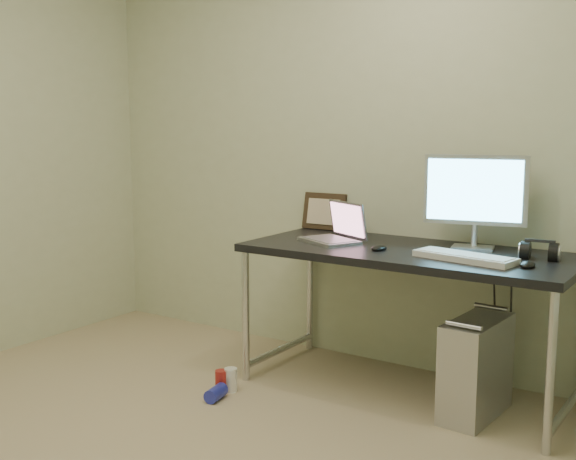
{
  "coord_description": "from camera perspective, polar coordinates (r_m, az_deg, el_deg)",
  "views": [
    {
      "loc": [
        2.04,
        -1.92,
        1.4
      ],
      "look_at": [
        0.07,
        1.04,
        0.85
      ],
      "focal_mm": 45.0,
      "sensor_mm": 36.0,
      "label": 1
    }
  ],
  "objects": [
    {
      "name": "wall_back",
      "position": [
        4.2,
        4.63,
        6.73
      ],
      "size": [
        3.5,
        0.02,
        2.5
      ],
      "primitive_type": "cube",
      "color": "beige",
      "rests_on": "ground"
    },
    {
      "name": "desk",
      "position": [
        3.69,
        9.53,
        -2.66
      ],
      "size": [
        1.66,
        0.73,
        0.75
      ],
      "color": "black",
      "rests_on": "ground"
    },
    {
      "name": "tower_computer",
      "position": [
        3.58,
        14.64,
        -10.48
      ],
      "size": [
        0.23,
        0.46,
        0.5
      ],
      "rotation": [
        0.0,
        0.0,
        -0.07
      ],
      "color": "#B8B8BD",
      "rests_on": "ground"
    },
    {
      "name": "cable_a",
      "position": [
        3.92,
        16.03,
        -6.34
      ],
      "size": [
        0.01,
        0.16,
        0.69
      ],
      "primitive_type": "cylinder",
      "rotation": [
        0.21,
        0.0,
        0.0
      ],
      "color": "black",
      "rests_on": "ground"
    },
    {
      "name": "cable_b",
      "position": [
        3.88,
        17.2,
        -6.85
      ],
      "size": [
        0.02,
        0.11,
        0.71
      ],
      "primitive_type": "cylinder",
      "rotation": [
        0.14,
        0.0,
        0.09
      ],
      "color": "black",
      "rests_on": "ground"
    },
    {
      "name": "can_red",
      "position": [
        3.82,
        -5.3,
        -11.8
      ],
      "size": [
        0.08,
        0.08,
        0.11
      ],
      "primitive_type": "cylinder",
      "rotation": [
        0.0,
        0.0,
        0.35
      ],
      "color": "#AC2320",
      "rests_on": "ground"
    },
    {
      "name": "can_white",
      "position": [
        3.83,
        -4.54,
        -11.71
      ],
      "size": [
        0.08,
        0.08,
        0.12
      ],
      "primitive_type": "cylinder",
      "rotation": [
        0.0,
        0.0,
        -0.17
      ],
      "color": "white",
      "rests_on": "ground"
    },
    {
      "name": "can_blue",
      "position": [
        3.73,
        -5.71,
        -12.71
      ],
      "size": [
        0.09,
        0.14,
        0.07
      ],
      "primitive_type": "cylinder",
      "rotation": [
        1.57,
        0.0,
        0.18
      ],
      "color": "#2830BE",
      "rests_on": "ground"
    },
    {
      "name": "laptop",
      "position": [
        3.86,
        3.84,
        -0.18
      ],
      "size": [
        0.38,
        0.36,
        0.21
      ],
      "rotation": [
        0.0,
        0.0,
        -0.45
      ],
      "color": "silver",
      "rests_on": "desk"
    },
    {
      "name": "monitor",
      "position": [
        3.71,
        14.57,
        2.74
      ],
      "size": [
        0.5,
        0.19,
        0.47
      ],
      "rotation": [
        0.0,
        0.0,
        0.22
      ],
      "color": "silver",
      "rests_on": "desk"
    },
    {
      "name": "keyboard",
      "position": [
        3.44,
        13.81,
        -2.1
      ],
      "size": [
        0.5,
        0.23,
        0.03
      ],
      "primitive_type": "cube",
      "rotation": [
        0.0,
        0.0,
        -0.17
      ],
      "color": "silver",
      "rests_on": "desk"
    },
    {
      "name": "mouse_right",
      "position": [
        3.36,
        18.41,
        -2.51
      ],
      "size": [
        0.07,
        0.11,
        0.03
      ],
      "primitive_type": "ellipsoid",
      "rotation": [
        0.0,
        0.0,
        0.06
      ],
      "color": "black",
      "rests_on": "desk"
    },
    {
      "name": "mouse_left",
      "position": [
        3.62,
        7.2,
        -1.32
      ],
      "size": [
        0.08,
        0.11,
        0.03
      ],
      "primitive_type": "ellipsoid",
      "rotation": [
        0.0,
        0.0,
        -0.12
      ],
      "color": "black",
      "rests_on": "desk"
    },
    {
      "name": "headphones",
      "position": [
        3.57,
        19.25,
        -1.69
      ],
      "size": [
        0.18,
        0.11,
        0.12
      ],
      "rotation": [
        0.0,
        0.0,
        0.14
      ],
      "color": "black",
      "rests_on": "desk"
    },
    {
      "name": "picture_frame",
      "position": [
        4.26,
        2.88,
        1.48
      ],
      "size": [
        0.27,
        0.09,
        0.22
      ],
      "primitive_type": "cube",
      "rotation": [
        -0.21,
        0.0,
        0.05
      ],
      "color": "black",
      "rests_on": "desk"
    },
    {
      "name": "webcam",
      "position": [
        4.11,
        5.41,
        0.89
      ],
      "size": [
        0.04,
        0.03,
        0.12
      ],
      "rotation": [
        0.0,
        0.0,
        0.03
      ],
      "color": "silver",
      "rests_on": "desk"
    }
  ]
}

